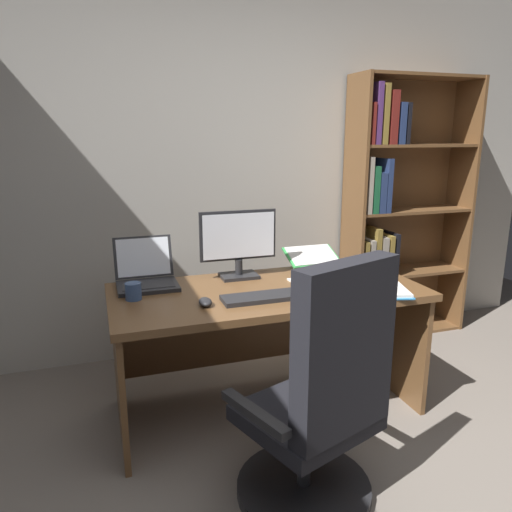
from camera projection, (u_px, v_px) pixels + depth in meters
name	position (u px, v px, depth m)	size (l,w,h in m)	color
wall_back	(251.00, 161.00, 3.53)	(4.87, 0.12, 2.75)	#B2ADA3
desk	(263.00, 317.00, 2.81)	(1.71, 0.78, 0.74)	brown
bookshelf	(393.00, 215.00, 3.74)	(0.99, 0.32, 1.99)	brown
office_chair	(322.00, 408.00, 2.00)	(0.70, 0.63, 1.12)	#232326
monitor	(238.00, 244.00, 2.85)	(0.46, 0.16, 0.40)	#232326
laptop	(146.00, 276.00, 2.73)	(0.33, 0.34, 0.26)	#232326
keyboard	(262.00, 297.00, 2.51)	(0.42, 0.15, 0.02)	#232326
computer_mouse	(205.00, 302.00, 2.41)	(0.06, 0.10, 0.04)	#232326
reading_stand_with_book	(313.00, 258.00, 3.10)	(0.33, 0.27, 0.12)	#232326
open_binder	(365.00, 289.00, 2.64)	(0.51, 0.42, 0.02)	#2D84C6
notepad	(306.00, 283.00, 2.78)	(0.15, 0.21, 0.01)	white
pen	(310.00, 281.00, 2.78)	(0.01, 0.01, 0.14)	maroon
coffee_mug	(133.00, 291.00, 2.50)	(0.08, 0.08, 0.09)	#334C7A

